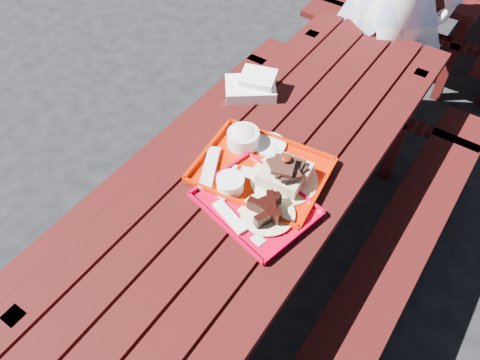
{
  "coord_description": "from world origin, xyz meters",
  "views": [
    {
      "loc": [
        0.64,
        -1.07,
        2.13
      ],
      "look_at": [
        0.0,
        -0.15,
        0.82
      ],
      "focal_mm": 35.0,
      "sensor_mm": 36.0,
      "label": 1
    }
  ],
  "objects": [
    {
      "name": "near_tray",
      "position": [
        0.01,
        -0.0,
        0.79
      ],
      "size": [
        0.53,
        0.44,
        0.16
      ],
      "color": "#C11C00",
      "rests_on": "picnic_table_near"
    },
    {
      "name": "ground",
      "position": [
        0.0,
        0.0,
        0.0
      ],
      "size": [
        60.0,
        60.0,
        0.0
      ],
      "primitive_type": "plane",
      "color": "black",
      "rests_on": "ground"
    },
    {
      "name": "picnic_table_near",
      "position": [
        -0.0,
        0.0,
        0.56
      ],
      "size": [
        1.41,
        2.4,
        0.75
      ],
      "color": "#3E0D0C",
      "rests_on": "ground"
    },
    {
      "name": "far_tray",
      "position": [
        0.08,
        -0.18,
        0.77
      ],
      "size": [
        0.47,
        0.4,
        0.07
      ],
      "color": "#C10022",
      "rests_on": "picnic_table_near"
    },
    {
      "name": "white_cloth",
      "position": [
        -0.29,
        0.37,
        0.79
      ],
      "size": [
        0.28,
        0.27,
        0.09
      ],
      "color": "white",
      "rests_on": "picnic_table_near"
    }
  ]
}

